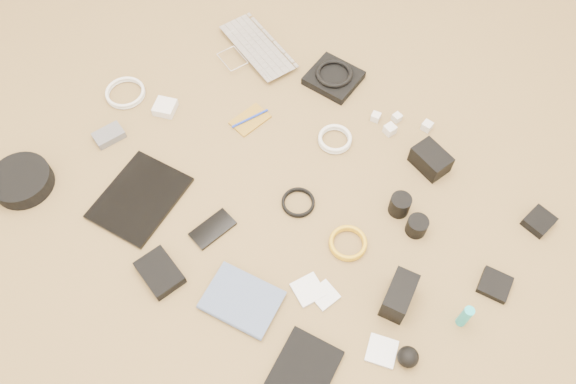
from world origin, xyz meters
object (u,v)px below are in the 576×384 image
Objects in this scene: dslr_camera at (431,160)px; headphone_case at (22,181)px; phone at (213,229)px; laptop at (247,54)px; paperback at (228,324)px; tablet at (140,198)px.

dslr_camera reaches higher than headphone_case.
headphone_case reaches higher than phone.
paperback is (0.62, -0.77, -0.00)m from laptop.
paperback is (0.23, -0.18, 0.00)m from phone.
dslr_camera is at bearing 37.12° from tablet.
phone is (0.38, -0.59, -0.01)m from laptop.
dslr_camera is 0.71m from phone.
phone is at bearing -108.13° from dslr_camera.
laptop is at bearing 92.18° from tablet.
dslr_camera is at bearing 66.65° from phone.
phone is 0.65× the size of paperback.
headphone_case is (-0.31, -0.19, 0.02)m from tablet.
tablet is (0.14, -0.65, -0.01)m from laptop.
dslr_camera is 0.63× the size of headphone_case.
headphone_case is 0.79m from paperback.
dslr_camera is at bearing -22.37° from paperback.
tablet reaches higher than phone.
laptop reaches higher than phone.
laptop is 1.79× the size of headphone_case.
tablet is 0.25m from phone.
laptop is 0.70m from phone.
headphone_case is at bearing 83.08° from paperback.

